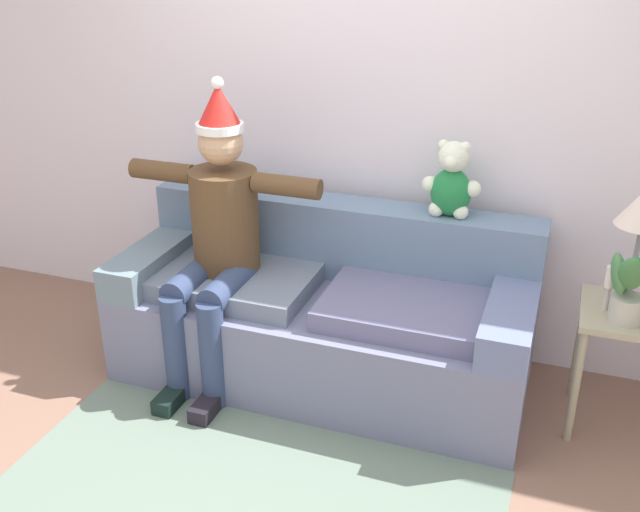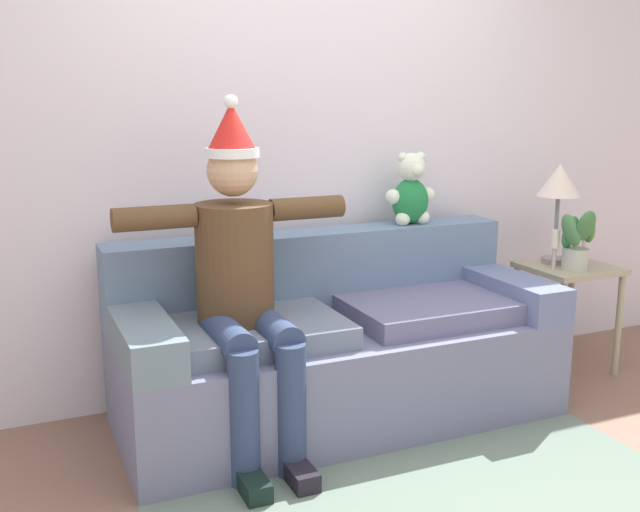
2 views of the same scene
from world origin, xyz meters
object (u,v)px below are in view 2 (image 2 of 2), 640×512
object	(u,v)px
person_seated	(242,276)
teddy_bear	(411,192)
table_lamp	(559,185)
potted_plant	(578,240)
candle_tall	(555,244)
couch	(335,347)
candle_short	(585,235)
side_table	(568,285)

from	to	relation	value
person_seated	teddy_bear	xyz separation A→B (m)	(1.07, 0.42, 0.25)
table_lamp	potted_plant	size ratio (longest dim) A/B	1.59
teddy_bear	candle_tall	xyz separation A→B (m)	(0.77, -0.25, -0.30)
person_seated	couch	bearing A→B (deg)	17.75
person_seated	potted_plant	size ratio (longest dim) A/B	4.38
teddy_bear	candle_tall	size ratio (longest dim) A/B	1.78
potted_plant	candle_tall	size ratio (longest dim) A/B	1.64
couch	table_lamp	world-z (taller)	table_lamp
couch	candle_tall	world-z (taller)	couch
potted_plant	candle_short	xyz separation A→B (m)	(0.19, 0.15, -0.02)
couch	table_lamp	xyz separation A→B (m)	(1.42, 0.12, 0.70)
couch	side_table	distance (m)	1.46
couch	potted_plant	size ratio (longest dim) A/B	5.92
teddy_bear	table_lamp	world-z (taller)	teddy_bear
couch	teddy_bear	xyz separation A→B (m)	(0.56, 0.26, 0.69)
side_table	candle_short	world-z (taller)	candle_short
potted_plant	candle_short	distance (m)	0.24
person_seated	candle_short	world-z (taller)	person_seated
person_seated	side_table	bearing A→B (deg)	5.62
table_lamp	potted_plant	bearing A→B (deg)	-96.36
side_table	potted_plant	bearing A→B (deg)	-118.00
teddy_bear	potted_plant	world-z (taller)	teddy_bear
couch	person_seated	world-z (taller)	person_seated
candle_tall	potted_plant	bearing A→B (deg)	-49.71
side_table	table_lamp	bearing A→B (deg)	111.66
couch	person_seated	xyz separation A→B (m)	(-0.51, -0.16, 0.44)
side_table	candle_short	xyz separation A→B (m)	(0.13, 0.04, 0.27)
candle_tall	candle_short	xyz separation A→B (m)	(0.26, 0.06, 0.02)
side_table	candle_short	distance (m)	0.30
couch	side_table	world-z (taller)	couch
candle_short	candle_tall	bearing A→B (deg)	-167.11
table_lamp	potted_plant	world-z (taller)	table_lamp
table_lamp	candle_tall	world-z (taller)	table_lamp
candle_short	person_seated	bearing A→B (deg)	-173.65
potted_plant	person_seated	bearing A→B (deg)	-177.42
couch	candle_short	world-z (taller)	couch
teddy_bear	candle_short	bearing A→B (deg)	-10.50
potted_plant	teddy_bear	bearing A→B (deg)	158.12
table_lamp	potted_plant	xyz separation A→B (m)	(-0.02, -0.20, -0.27)
person_seated	table_lamp	xyz separation A→B (m)	(1.94, 0.28, 0.26)
table_lamp	candle_tall	bearing A→B (deg)	-131.42
teddy_bear	table_lamp	xyz separation A→B (m)	(0.86, -0.14, 0.01)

